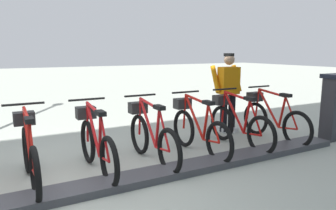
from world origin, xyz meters
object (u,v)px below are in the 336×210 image
(bike_docked_1, at_px, (238,123))
(bike_docked_3, at_px, (151,135))
(worker_near_rack, at_px, (228,90))
(payment_kiosk, at_px, (334,106))
(bike_docked_0, at_px, (272,118))
(bike_docked_5, at_px, (29,152))
(bike_docked_4, at_px, (96,143))
(bike_docked_2, at_px, (198,128))

(bike_docked_1, relative_size, bike_docked_3, 1.00)
(bike_docked_3, relative_size, worker_near_rack, 1.04)
(payment_kiosk, height_order, bike_docked_3, payment_kiosk)
(bike_docked_0, distance_m, bike_docked_1, 0.87)
(bike_docked_3, distance_m, bike_docked_5, 1.74)
(payment_kiosk, relative_size, bike_docked_4, 0.74)
(bike_docked_0, bearing_deg, bike_docked_2, 90.00)
(bike_docked_3, relative_size, bike_docked_5, 1.00)
(bike_docked_5, height_order, worker_near_rack, worker_near_rack)
(bike_docked_4, bearing_deg, bike_docked_3, -90.00)
(payment_kiosk, distance_m, bike_docked_2, 2.84)
(bike_docked_3, height_order, worker_near_rack, worker_near_rack)
(bike_docked_5, bearing_deg, worker_near_rack, -77.30)
(bike_docked_1, xyz_separation_m, bike_docked_3, (0.00, 1.74, 0.00))
(bike_docked_4, height_order, worker_near_rack, worker_near_rack)
(bike_docked_4, xyz_separation_m, worker_near_rack, (0.90, -3.11, 0.48))
(bike_docked_2, distance_m, bike_docked_3, 0.87)
(bike_docked_1, distance_m, bike_docked_3, 1.74)
(payment_kiosk, height_order, bike_docked_4, payment_kiosk)
(bike_docked_0, relative_size, worker_near_rack, 1.04)
(payment_kiosk, relative_size, bike_docked_0, 0.74)
(bike_docked_1, height_order, bike_docked_5, same)
(worker_near_rack, bearing_deg, bike_docked_4, 106.08)
(bike_docked_5, relative_size, worker_near_rack, 1.04)
(payment_kiosk, distance_m, bike_docked_0, 1.20)
(bike_docked_4, bearing_deg, payment_kiosk, -97.22)
(bike_docked_1, bearing_deg, payment_kiosk, -106.74)
(bike_docked_2, relative_size, bike_docked_5, 1.00)
(payment_kiosk, xyz_separation_m, bike_docked_4, (0.57, 4.51, -0.24))
(bike_docked_5, bearing_deg, bike_docked_3, -90.00)
(bike_docked_2, height_order, bike_docked_5, same)
(bike_docked_1, bearing_deg, bike_docked_4, 90.00)
(bike_docked_2, xyz_separation_m, bike_docked_5, (0.00, 2.61, 0.00))
(payment_kiosk, relative_size, bike_docked_2, 0.74)
(bike_docked_4, distance_m, worker_near_rack, 3.28)
(payment_kiosk, height_order, worker_near_rack, worker_near_rack)
(payment_kiosk, distance_m, bike_docked_3, 3.69)
(bike_docked_2, xyz_separation_m, bike_docked_4, (0.00, 1.74, 0.00))
(payment_kiosk, bearing_deg, bike_docked_0, 60.97)
(bike_docked_4, distance_m, bike_docked_5, 0.87)
(bike_docked_0, xyz_separation_m, bike_docked_2, (0.00, 1.74, 0.00))
(payment_kiosk, relative_size, bike_docked_1, 0.74)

